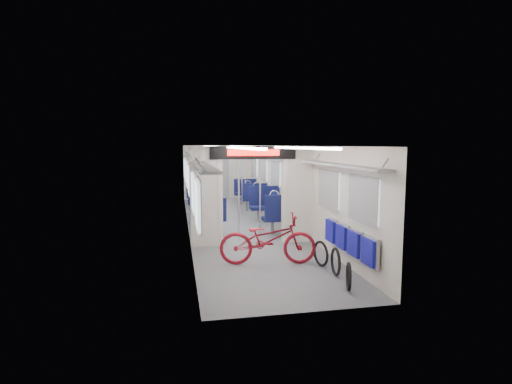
% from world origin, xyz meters
% --- Properties ---
extents(carriage, '(12.00, 12.02, 2.31)m').
position_xyz_m(carriage, '(0.00, -0.27, 1.50)').
color(carriage, '#515456').
rests_on(carriage, ground).
extents(bicycle, '(1.96, 0.93, 0.99)m').
position_xyz_m(bicycle, '(-0.01, -3.67, 0.50)').
color(bicycle, maroon).
rests_on(bicycle, ground).
extents(flip_bench, '(0.12, 2.10, 0.51)m').
position_xyz_m(flip_bench, '(1.35, -4.38, 0.58)').
color(flip_bench, gray).
rests_on(flip_bench, carriage).
extents(bike_hoop_a, '(0.19, 0.46, 0.47)m').
position_xyz_m(bike_hoop_a, '(0.94, -5.32, 0.21)').
color(bike_hoop_a, black).
rests_on(bike_hoop_a, ground).
extents(bike_hoop_b, '(0.10, 0.52, 0.51)m').
position_xyz_m(bike_hoop_b, '(1.02, -4.59, 0.23)').
color(bike_hoop_b, black).
rests_on(bike_hoop_b, ground).
extents(bike_hoop_c, '(0.15, 0.50, 0.50)m').
position_xyz_m(bike_hoop_c, '(0.95, -4.02, 0.23)').
color(bike_hoop_c, black).
rests_on(bike_hoop_c, ground).
extents(seat_bay_near_left, '(0.89, 1.96, 1.07)m').
position_xyz_m(seat_bay_near_left, '(-0.93, 0.01, 0.53)').
color(seat_bay_near_left, '#0D113A').
rests_on(seat_bay_near_left, ground).
extents(seat_bay_near_right, '(0.96, 2.33, 1.18)m').
position_xyz_m(seat_bay_near_right, '(0.93, -0.15, 0.58)').
color(seat_bay_near_right, '#0D113A').
rests_on(seat_bay_near_right, ground).
extents(seat_bay_far_left, '(0.92, 2.10, 1.11)m').
position_xyz_m(seat_bay_far_left, '(-0.93, 3.19, 0.55)').
color(seat_bay_far_left, '#0D113A').
rests_on(seat_bay_far_left, ground).
extents(seat_bay_far_right, '(0.90, 2.04, 1.09)m').
position_xyz_m(seat_bay_far_right, '(0.93, 3.55, 0.54)').
color(seat_bay_far_right, '#0D113A').
rests_on(seat_bay_far_right, ground).
extents(stanchion_near_left, '(0.04, 0.04, 2.30)m').
position_xyz_m(stanchion_near_left, '(-0.27, -1.63, 1.15)').
color(stanchion_near_left, silver).
rests_on(stanchion_near_left, ground).
extents(stanchion_near_right, '(0.04, 0.04, 2.30)m').
position_xyz_m(stanchion_near_right, '(0.32, -1.32, 1.15)').
color(stanchion_near_right, silver).
rests_on(stanchion_near_right, ground).
extents(stanchion_far_left, '(0.04, 0.04, 2.30)m').
position_xyz_m(stanchion_far_left, '(-0.40, 2.08, 1.15)').
color(stanchion_far_left, silver).
rests_on(stanchion_far_left, ground).
extents(stanchion_far_right, '(0.04, 0.04, 2.30)m').
position_xyz_m(stanchion_far_right, '(0.33, 1.60, 1.15)').
color(stanchion_far_right, silver).
rests_on(stanchion_far_right, ground).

